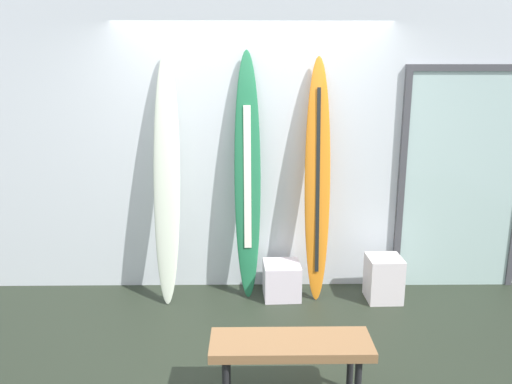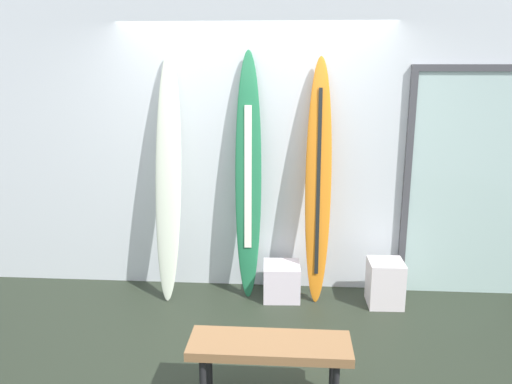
# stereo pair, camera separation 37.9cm
# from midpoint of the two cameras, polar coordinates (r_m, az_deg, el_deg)

# --- Properties ---
(ground) EXTENTS (8.00, 8.00, 0.04)m
(ground) POSITION_cam_midpoint_polar(r_m,az_deg,el_deg) (4.15, -2.98, -17.34)
(ground) COLOR #252D21
(wall_back) EXTENTS (7.20, 0.20, 2.80)m
(wall_back) POSITION_cam_midpoint_polar(r_m,az_deg,el_deg) (4.89, -2.64, 5.39)
(wall_back) COLOR silver
(wall_back) RESTS_ON ground
(surfboard_ivory) EXTENTS (0.26, 0.44, 2.26)m
(surfboard_ivory) POSITION_cam_midpoint_polar(r_m,az_deg,el_deg) (4.70, -12.14, 1.19)
(surfboard_ivory) COLOR silver
(surfboard_ivory) RESTS_ON ground
(surfboard_emerald) EXTENTS (0.25, 0.29, 2.26)m
(surfboard_emerald) POSITION_cam_midpoint_polar(r_m,az_deg,el_deg) (4.68, -3.26, 1.35)
(surfboard_emerald) COLOR #227247
(surfboard_emerald) RESTS_ON ground
(surfboard_sunset) EXTENTS (0.24, 0.35, 2.20)m
(surfboard_sunset) POSITION_cam_midpoint_polar(r_m,az_deg,el_deg) (4.66, 4.51, 0.99)
(surfboard_sunset) COLOR orange
(surfboard_sunset) RESTS_ON ground
(display_block_left) EXTENTS (0.32, 0.32, 0.41)m
(display_block_left) POSITION_cam_midpoint_polar(r_m,az_deg,el_deg) (4.91, 11.79, -9.38)
(display_block_left) COLOR white
(display_block_left) RESTS_ON ground
(display_block_center) EXTENTS (0.35, 0.35, 0.33)m
(display_block_center) POSITION_cam_midpoint_polar(r_m,az_deg,el_deg) (4.88, 0.61, -9.76)
(display_block_center) COLOR white
(display_block_center) RESTS_ON ground
(glass_door) EXTENTS (1.19, 0.06, 2.13)m
(glass_door) POSITION_cam_midpoint_polar(r_m,az_deg,el_deg) (5.16, 19.84, 1.59)
(glass_door) COLOR silver
(glass_door) RESTS_ON ground
(bench) EXTENTS (1.02, 0.34, 0.45)m
(bench) POSITION_cam_midpoint_polar(r_m,az_deg,el_deg) (3.39, 0.55, -17.01)
(bench) COLOR olive
(bench) RESTS_ON ground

